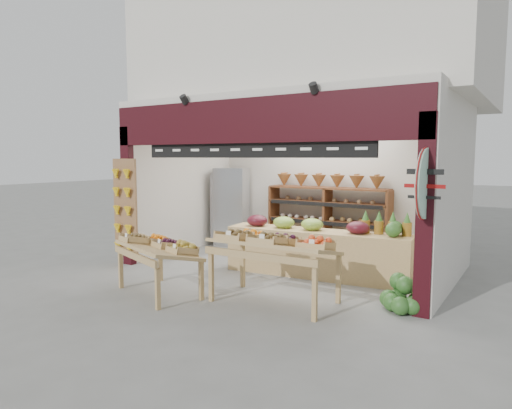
% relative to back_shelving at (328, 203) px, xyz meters
% --- Properties ---
extents(ground, '(60.00, 60.00, 0.00)m').
position_rel_back_shelving_xyz_m(ground, '(-0.10, -1.93, -1.10)').
color(ground, slate).
rests_on(ground, ground).
extents(shop_structure, '(6.36, 5.12, 5.40)m').
position_rel_back_shelving_xyz_m(shop_structure, '(-0.10, -0.32, 2.82)').
color(shop_structure, beige).
rests_on(shop_structure, ground).
extents(banana_board, '(0.60, 0.15, 1.80)m').
position_rel_back_shelving_xyz_m(banana_board, '(-2.83, -3.11, 0.01)').
color(banana_board, brown).
rests_on(banana_board, ground).
extents(gift_sign, '(0.04, 0.93, 0.92)m').
position_rel_back_shelving_xyz_m(gift_sign, '(2.65, -3.08, 0.65)').
color(gift_sign, silver).
rests_on(gift_sign, ground).
extents(back_shelving, '(2.71, 0.44, 1.70)m').
position_rel_back_shelving_xyz_m(back_shelving, '(0.00, 0.00, 0.00)').
color(back_shelving, brown).
rests_on(back_shelving, ground).
extents(refrigerator, '(0.90, 0.90, 1.82)m').
position_rel_back_shelving_xyz_m(refrigerator, '(-2.32, -0.28, -0.19)').
color(refrigerator, silver).
rests_on(refrigerator, ground).
extents(cardboard_stack, '(0.99, 0.72, 0.68)m').
position_rel_back_shelving_xyz_m(cardboard_stack, '(-1.04, -1.25, -0.85)').
color(cardboard_stack, silver).
rests_on(cardboard_stack, ground).
extents(mid_counter, '(3.28, 0.93, 1.03)m').
position_rel_back_shelving_xyz_m(mid_counter, '(0.61, -1.86, -0.66)').
color(mid_counter, tan).
rests_on(mid_counter, ground).
extents(display_table_left, '(1.62, 1.24, 0.94)m').
position_rel_back_shelving_xyz_m(display_table_left, '(-1.04, -4.02, -0.40)').
color(display_table_left, tan).
rests_on(display_table_left, ground).
extents(display_table_right, '(1.76, 1.02, 1.09)m').
position_rel_back_shelving_xyz_m(display_table_right, '(0.65, -3.48, -0.25)').
color(display_table_right, tan).
rests_on(display_table_right, ground).
extents(watermelon_pile, '(0.65, 0.62, 0.47)m').
position_rel_back_shelving_xyz_m(watermelon_pile, '(2.38, -2.86, -0.93)').
color(watermelon_pile, '#1A4717').
rests_on(watermelon_pile, ground).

